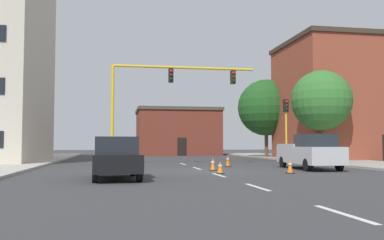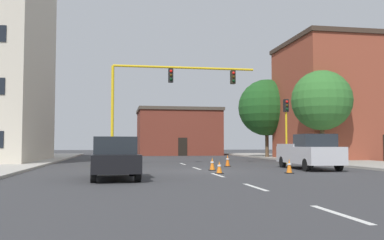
{
  "view_description": "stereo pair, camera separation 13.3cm",
  "coord_description": "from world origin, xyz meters",
  "px_view_note": "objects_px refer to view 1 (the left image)",
  "views": [
    {
      "loc": [
        -4.62,
        -22.14,
        1.45
      ],
      "look_at": [
        0.74,
        8.4,
        3.21
      ],
      "focal_mm": 39.42,
      "sensor_mm": 36.0,
      "label": 1
    },
    {
      "loc": [
        -4.49,
        -22.16,
        1.45
      ],
      "look_at": [
        0.74,
        8.4,
        3.21
      ],
      "focal_mm": 39.42,
      "sensor_mm": 36.0,
      "label": 2
    }
  ],
  "objects_px": {
    "traffic_light_pole_right": "(286,116)",
    "sedan_black_near_left": "(116,157)",
    "tree_right_mid": "(321,101)",
    "tree_right_far": "(266,108)",
    "traffic_cone_roadside_b": "(290,166)",
    "pickup_truck_silver": "(309,152)",
    "traffic_signal_gantry": "(135,131)",
    "traffic_cone_roadside_c": "(213,164)",
    "traffic_cone_roadside_d": "(228,161)",
    "traffic_cone_roadside_a": "(220,167)"
  },
  "relations": [
    {
      "from": "pickup_truck_silver",
      "to": "traffic_light_pole_right",
      "type": "bearing_deg",
      "value": 77.33
    },
    {
      "from": "traffic_cone_roadside_d",
      "to": "sedan_black_near_left",
      "type": "bearing_deg",
      "value": -129.79
    },
    {
      "from": "traffic_cone_roadside_c",
      "to": "traffic_cone_roadside_d",
      "type": "relative_size",
      "value": 0.92
    },
    {
      "from": "traffic_cone_roadside_d",
      "to": "tree_right_far",
      "type": "bearing_deg",
      "value": 61.69
    },
    {
      "from": "tree_right_mid",
      "to": "traffic_cone_roadside_b",
      "type": "height_order",
      "value": "tree_right_mid"
    },
    {
      "from": "traffic_cone_roadside_a",
      "to": "traffic_cone_roadside_b",
      "type": "xyz_separation_m",
      "value": [
        3.43,
        -0.41,
        0.05
      ]
    },
    {
      "from": "tree_right_far",
      "to": "traffic_cone_roadside_b",
      "type": "distance_m",
      "value": 22.85
    },
    {
      "from": "sedan_black_near_left",
      "to": "traffic_cone_roadside_c",
      "type": "relative_size",
      "value": 6.51
    },
    {
      "from": "tree_right_mid",
      "to": "sedan_black_near_left",
      "type": "bearing_deg",
      "value": -141.06
    },
    {
      "from": "traffic_signal_gantry",
      "to": "traffic_cone_roadside_b",
      "type": "bearing_deg",
      "value": -51.37
    },
    {
      "from": "tree_right_mid",
      "to": "tree_right_far",
      "type": "xyz_separation_m",
      "value": [
        -0.71,
        10.53,
        0.33
      ]
    },
    {
      "from": "tree_right_mid",
      "to": "traffic_cone_roadside_a",
      "type": "xyz_separation_m",
      "value": [
        -10.69,
        -10.43,
        -4.53
      ]
    },
    {
      "from": "traffic_cone_roadside_d",
      "to": "traffic_cone_roadside_b",
      "type": "bearing_deg",
      "value": -77.89
    },
    {
      "from": "traffic_light_pole_right",
      "to": "traffic_cone_roadside_d",
      "type": "relative_size",
      "value": 6.29
    },
    {
      "from": "traffic_light_pole_right",
      "to": "sedan_black_near_left",
      "type": "bearing_deg",
      "value": -136.02
    },
    {
      "from": "tree_right_mid",
      "to": "tree_right_far",
      "type": "height_order",
      "value": "tree_right_far"
    },
    {
      "from": "traffic_signal_gantry",
      "to": "sedan_black_near_left",
      "type": "xyz_separation_m",
      "value": [
        -1.17,
        -10.93,
        -1.46
      ]
    },
    {
      "from": "traffic_cone_roadside_c",
      "to": "traffic_cone_roadside_d",
      "type": "height_order",
      "value": "traffic_cone_roadside_d"
    },
    {
      "from": "tree_right_mid",
      "to": "pickup_truck_silver",
      "type": "xyz_separation_m",
      "value": [
        -4.8,
        -7.83,
        -3.85
      ]
    },
    {
      "from": "pickup_truck_silver",
      "to": "sedan_black_near_left",
      "type": "bearing_deg",
      "value": -156.02
    },
    {
      "from": "tree_right_far",
      "to": "traffic_cone_roadside_a",
      "type": "distance_m",
      "value": 23.71
    },
    {
      "from": "traffic_signal_gantry",
      "to": "traffic_cone_roadside_d",
      "type": "bearing_deg",
      "value": -23.16
    },
    {
      "from": "traffic_cone_roadside_b",
      "to": "traffic_cone_roadside_d",
      "type": "xyz_separation_m",
      "value": [
        -1.41,
        6.58,
        0.02
      ]
    },
    {
      "from": "traffic_light_pole_right",
      "to": "sedan_black_near_left",
      "type": "xyz_separation_m",
      "value": [
        -12.51,
        -12.07,
        -2.64
      ]
    },
    {
      "from": "sedan_black_near_left",
      "to": "traffic_cone_roadside_c",
      "type": "height_order",
      "value": "sedan_black_near_left"
    },
    {
      "from": "tree_right_mid",
      "to": "pickup_truck_silver",
      "type": "height_order",
      "value": "tree_right_mid"
    },
    {
      "from": "traffic_light_pole_right",
      "to": "traffic_cone_roadside_c",
      "type": "bearing_deg",
      "value": -134.99
    },
    {
      "from": "traffic_signal_gantry",
      "to": "traffic_cone_roadside_c",
      "type": "distance_m",
      "value": 7.63
    },
    {
      "from": "tree_right_mid",
      "to": "sedan_black_near_left",
      "type": "xyz_separation_m",
      "value": [
        -15.69,
        -12.68,
        -3.94
      ]
    },
    {
      "from": "tree_right_far",
      "to": "traffic_cone_roadside_a",
      "type": "height_order",
      "value": "tree_right_far"
    },
    {
      "from": "traffic_cone_roadside_b",
      "to": "traffic_cone_roadside_c",
      "type": "distance_m",
      "value": 4.35
    },
    {
      "from": "tree_right_far",
      "to": "pickup_truck_silver",
      "type": "height_order",
      "value": "tree_right_far"
    },
    {
      "from": "traffic_cone_roadside_b",
      "to": "traffic_cone_roadside_d",
      "type": "relative_size",
      "value": 0.95
    },
    {
      "from": "tree_right_far",
      "to": "traffic_cone_roadside_a",
      "type": "relative_size",
      "value": 13.07
    },
    {
      "from": "traffic_light_pole_right",
      "to": "traffic_cone_roadside_b",
      "type": "xyz_separation_m",
      "value": [
        -4.08,
        -10.23,
        -3.17
      ]
    },
    {
      "from": "traffic_signal_gantry",
      "to": "tree_right_far",
      "type": "height_order",
      "value": "tree_right_far"
    },
    {
      "from": "sedan_black_near_left",
      "to": "traffic_cone_roadside_c",
      "type": "distance_m",
      "value": 7.07
    },
    {
      "from": "traffic_light_pole_right",
      "to": "traffic_cone_roadside_c",
      "type": "relative_size",
      "value": 6.82
    },
    {
      "from": "traffic_cone_roadside_b",
      "to": "pickup_truck_silver",
      "type": "bearing_deg",
      "value": 50.64
    },
    {
      "from": "tree_right_mid",
      "to": "traffic_cone_roadside_d",
      "type": "bearing_deg",
      "value": -153.89
    },
    {
      "from": "traffic_signal_gantry",
      "to": "tree_right_far",
      "type": "distance_m",
      "value": 18.69
    },
    {
      "from": "pickup_truck_silver",
      "to": "traffic_cone_roadside_c",
      "type": "bearing_deg",
      "value": -179.19
    },
    {
      "from": "pickup_truck_silver",
      "to": "traffic_cone_roadside_b",
      "type": "height_order",
      "value": "pickup_truck_silver"
    },
    {
      "from": "traffic_signal_gantry",
      "to": "traffic_cone_roadside_c",
      "type": "bearing_deg",
      "value": -56.83
    },
    {
      "from": "traffic_signal_gantry",
      "to": "traffic_light_pole_right",
      "type": "bearing_deg",
      "value": 5.78
    },
    {
      "from": "sedan_black_near_left",
      "to": "traffic_cone_roadside_d",
      "type": "xyz_separation_m",
      "value": [
        7.02,
        8.43,
        -0.51
      ]
    },
    {
      "from": "pickup_truck_silver",
      "to": "traffic_cone_roadside_a",
      "type": "xyz_separation_m",
      "value": [
        -5.89,
        -2.59,
        -0.67
      ]
    },
    {
      "from": "traffic_cone_roadside_b",
      "to": "traffic_cone_roadside_c",
      "type": "relative_size",
      "value": 1.03
    },
    {
      "from": "tree_right_far",
      "to": "traffic_cone_roadside_d",
      "type": "bearing_deg",
      "value": -118.31
    },
    {
      "from": "traffic_light_pole_right",
      "to": "traffic_cone_roadside_a",
      "type": "distance_m",
      "value": 12.78
    }
  ]
}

